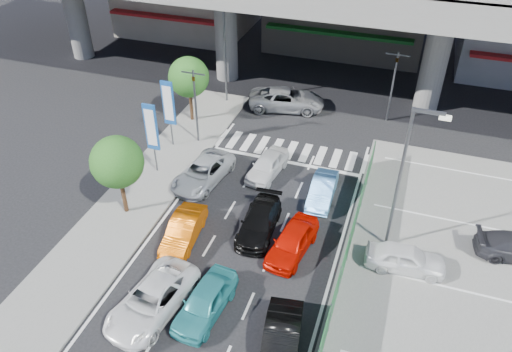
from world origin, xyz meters
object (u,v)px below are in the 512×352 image
(traffic_light_right, at_px, (395,70))
(kei_truck_front_right, at_px, (322,190))
(taxi_orange_left, at_px, (184,230))
(traffic_cone, at_px, (370,254))
(street_lamp_left, at_px, (227,42))
(tree_near, at_px, (117,162))
(signboard_near, at_px, (151,129))
(crossing_wagon_silver, at_px, (287,99))
(tree_far, at_px, (189,77))
(signboard_far, at_px, (169,105))
(taxi_teal_mid, at_px, (205,301))
(street_lamp_right, at_px, (405,170))
(wagon_silver_front_left, at_px, (203,172))
(sedan_white_front_mid, at_px, (267,165))
(traffic_light_left, at_px, (194,89))
(parked_sedan_white, at_px, (406,258))
(hatch_black_mid_right, at_px, (281,343))
(sedan_black_mid, at_px, (259,222))
(taxi_orange_right, at_px, (292,241))
(sedan_white_mid_left, at_px, (152,300))

(traffic_light_right, height_order, kei_truck_front_right, traffic_light_right)
(taxi_orange_left, distance_m, traffic_cone, 9.50)
(kei_truck_front_right, relative_size, traffic_cone, 5.77)
(street_lamp_left, xyz_separation_m, tree_near, (-0.67, -14.00, -1.38))
(street_lamp_left, height_order, signboard_near, street_lamp_left)
(street_lamp_left, bearing_deg, crossing_wagon_silver, 5.07)
(tree_far, bearing_deg, signboard_far, -86.74)
(tree_near, xyz_separation_m, taxi_teal_mid, (6.91, -4.89, -2.70))
(signboard_far, bearing_deg, tree_near, -85.10)
(street_lamp_right, distance_m, tree_far, 17.27)
(street_lamp_right, bearing_deg, tree_far, 150.42)
(tree_near, relative_size, kei_truck_front_right, 1.29)
(wagon_silver_front_left, bearing_deg, sedan_white_front_mid, 38.04)
(traffic_cone, bearing_deg, traffic_light_left, 149.76)
(traffic_light_right, bearing_deg, parked_sedan_white, -80.04)
(traffic_light_right, height_order, street_lamp_right, street_lamp_right)
(traffic_light_right, xyz_separation_m, tree_far, (-13.30, -4.50, -0.55))
(taxi_teal_mid, bearing_deg, signboard_far, 127.95)
(street_lamp_right, height_order, hatch_black_mid_right, street_lamp_right)
(tree_near, relative_size, sedan_black_mid, 1.11)
(taxi_orange_right, relative_size, wagon_silver_front_left, 0.85)
(street_lamp_left, relative_size, taxi_teal_mid, 1.98)
(signboard_far, xyz_separation_m, tree_far, (-0.20, 3.51, 0.32))
(taxi_teal_mid, distance_m, traffic_cone, 8.52)
(signboard_near, relative_size, kei_truck_front_right, 1.27)
(tree_near, xyz_separation_m, taxi_orange_left, (4.01, -0.99, -2.73))
(signboard_near, relative_size, hatch_black_mid_right, 1.12)
(traffic_light_left, relative_size, sedan_white_mid_left, 1.05)
(parked_sedan_white, bearing_deg, signboard_far, 63.71)
(sedan_black_mid, relative_size, taxi_orange_right, 1.06)
(street_lamp_right, height_order, signboard_near, street_lamp_right)
(traffic_light_left, relative_size, wagon_silver_front_left, 1.10)
(signboard_far, bearing_deg, wagon_silver_front_left, -40.26)
(taxi_orange_left, height_order, sedan_black_mid, taxi_orange_left)
(traffic_light_right, xyz_separation_m, wagon_silver_front_left, (-9.58, -10.99, -3.28))
(signboard_near, bearing_deg, signboard_far, 97.59)
(sedan_black_mid, distance_m, crossing_wagon_silver, 13.68)
(sedan_white_front_mid, distance_m, parked_sedan_white, 10.22)
(taxi_orange_left, bearing_deg, signboard_far, 114.63)
(traffic_light_right, xyz_separation_m, sedan_black_mid, (-5.02, -14.08, -3.31))
(tree_near, relative_size, wagon_silver_front_left, 1.01)
(traffic_light_right, bearing_deg, tree_near, -129.81)
(taxi_orange_left, distance_m, taxi_orange_right, 5.61)
(traffic_light_right, xyz_separation_m, traffic_cone, (0.86, -14.32, -3.55))
(tree_near, relative_size, parked_sedan_white, 1.25)
(street_lamp_right, relative_size, crossing_wagon_silver, 1.44)
(traffic_light_left, height_order, signboard_far, traffic_light_left)
(tree_far, relative_size, taxi_orange_right, 1.19)
(hatch_black_mid_right, bearing_deg, taxi_orange_left, 134.96)
(sedan_white_front_mid, bearing_deg, signboard_near, -155.15)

